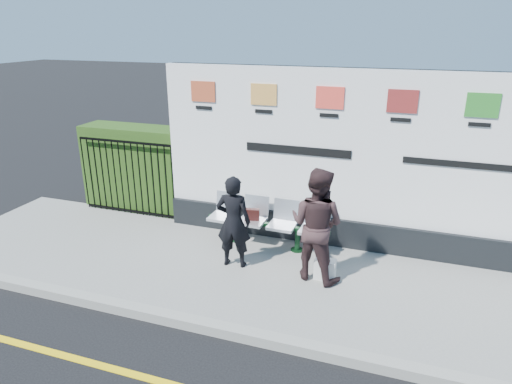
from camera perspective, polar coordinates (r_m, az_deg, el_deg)
pavement at (r=7.06m, az=11.04°, el=-11.78°), size 14.00×3.00×0.12m
kerb at (r=5.84m, az=8.73°, el=-19.22°), size 14.00×0.18×0.14m
billboard at (r=7.70m, az=16.88°, el=1.64°), size 8.00×0.30×3.00m
hedge at (r=9.78m, az=-14.36°, el=3.01°), size 2.35×0.70×1.70m
railing at (r=9.45m, az=-15.77°, el=1.77°), size 2.05×0.06×1.54m
bench at (r=7.94m, az=1.36°, el=-5.23°), size 2.10×0.59×0.45m
woman_left at (r=7.12m, az=-2.84°, el=-3.75°), size 0.58×0.41×1.50m
woman_right at (r=6.78m, az=7.57°, el=-4.06°), size 0.99×0.86×1.74m
handbag_brown at (r=7.89m, az=-0.51°, el=-2.82°), size 0.27×0.17×0.20m
carrier_bag_white at (r=7.07m, az=8.61°, el=-9.53°), size 0.32×0.19×0.32m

